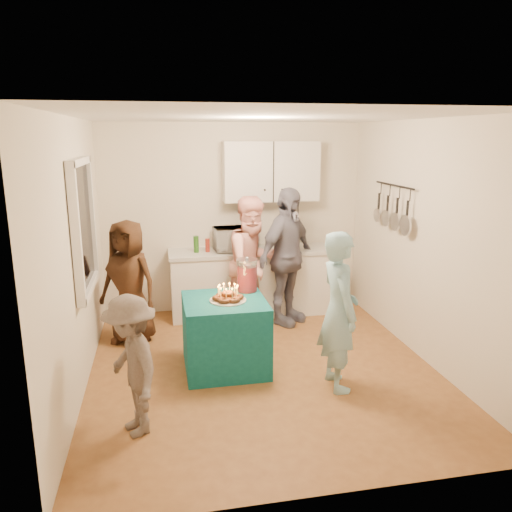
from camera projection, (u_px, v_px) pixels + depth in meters
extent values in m
plane|color=brown|center=(262.00, 367.00, 5.35)|extent=(4.00, 4.00, 0.00)
plane|color=white|center=(263.00, 117.00, 4.74)|extent=(4.00, 4.00, 0.00)
plane|color=silver|center=(233.00, 218.00, 6.95)|extent=(3.60, 3.60, 0.00)
plane|color=silver|center=(76.00, 258.00, 4.71)|extent=(4.00, 4.00, 0.00)
plane|color=silver|center=(426.00, 242.00, 5.38)|extent=(4.00, 4.00, 0.00)
cube|color=black|center=(82.00, 226.00, 4.94)|extent=(0.04, 1.00, 1.20)
cube|color=white|center=(252.00, 283.00, 6.91)|extent=(2.20, 0.58, 0.86)
cube|color=beige|center=(251.00, 251.00, 6.80)|extent=(2.24, 0.62, 0.05)
cube|color=white|center=(271.00, 171.00, 6.75)|extent=(1.30, 0.30, 0.80)
cube|color=black|center=(391.00, 206.00, 5.96)|extent=(0.12, 1.00, 0.60)
imported|color=white|center=(236.00, 239.00, 6.72)|extent=(0.59, 0.42, 0.31)
cube|color=#0E585E|center=(225.00, 334.00, 5.27)|extent=(0.85, 0.85, 0.76)
cylinder|color=red|center=(247.00, 276.00, 5.44)|extent=(0.22, 0.22, 0.34)
imported|color=#94C6D7|center=(339.00, 311.00, 4.79)|extent=(0.38, 0.58, 1.56)
imported|color=#593219|center=(129.00, 282.00, 5.88)|extent=(0.87, 0.78, 1.48)
imported|color=#F78481|center=(254.00, 263.00, 6.29)|extent=(1.02, 0.94, 1.70)
imported|color=black|center=(287.00, 257.00, 6.44)|extent=(1.08, 1.02, 1.79)
imported|color=#524742|center=(132.00, 366.00, 4.06)|extent=(0.69, 0.88, 1.20)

